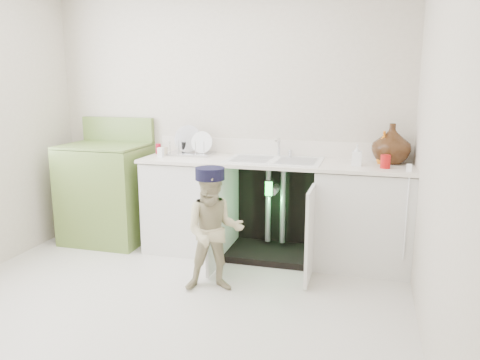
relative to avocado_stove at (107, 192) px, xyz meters
name	(u,v)px	position (x,y,z in m)	size (l,w,h in m)	color
ground	(165,306)	(1.16, -1.18, -0.51)	(3.50, 3.50, 0.00)	beige
room_shell	(158,134)	(1.16, -1.18, 0.74)	(6.00, 5.50, 1.26)	beige
counter_run	(277,206)	(1.74, 0.03, -0.03)	(2.44, 1.02, 1.24)	silver
avocado_stove	(107,192)	(0.00, 0.00, 0.00)	(0.79, 0.65, 1.23)	olive
repair_worker	(214,230)	(1.42, -0.82, -0.02)	(0.63, 0.75, 0.97)	tan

